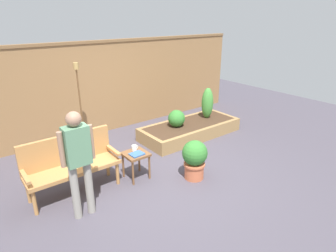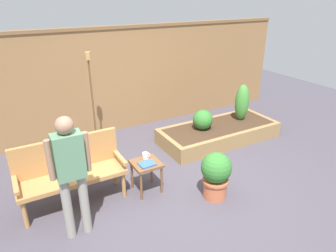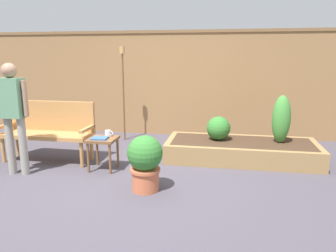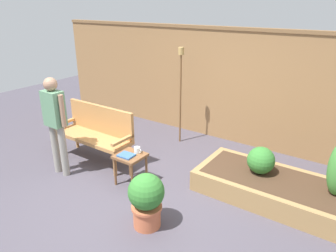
% 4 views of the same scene
% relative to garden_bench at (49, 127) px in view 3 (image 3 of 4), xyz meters
% --- Properties ---
extents(ground_plane, '(14.00, 14.00, 0.00)m').
position_rel_garden_bench_xyz_m(ground_plane, '(1.39, -0.54, -0.54)').
color(ground_plane, '#47424C').
extents(fence_back, '(8.40, 0.14, 2.16)m').
position_rel_garden_bench_xyz_m(fence_back, '(1.39, 2.06, 0.55)').
color(fence_back, olive).
rests_on(fence_back, ground_plane).
extents(garden_bench, '(1.44, 0.48, 0.94)m').
position_rel_garden_bench_xyz_m(garden_bench, '(0.00, 0.00, 0.00)').
color(garden_bench, '#B77F47').
rests_on(garden_bench, ground_plane).
extents(side_table, '(0.40, 0.40, 0.48)m').
position_rel_garden_bench_xyz_m(side_table, '(1.02, -0.30, -0.15)').
color(side_table, brown).
rests_on(side_table, ground_plane).
extents(cup_on_table, '(0.13, 0.09, 0.09)m').
position_rel_garden_bench_xyz_m(cup_on_table, '(1.06, -0.19, -0.02)').
color(cup_on_table, white).
rests_on(cup_on_table, side_table).
extents(book_on_table, '(0.23, 0.19, 0.03)m').
position_rel_garden_bench_xyz_m(book_on_table, '(1.00, -0.36, -0.05)').
color(book_on_table, '#38609E').
rests_on(book_on_table, side_table).
extents(potted_boxwood, '(0.44, 0.44, 0.70)m').
position_rel_garden_bench_xyz_m(potted_boxwood, '(1.81, -0.92, -0.16)').
color(potted_boxwood, '#C66642').
rests_on(potted_boxwood, ground_plane).
extents(raised_planter_bed, '(2.40, 1.00, 0.30)m').
position_rel_garden_bench_xyz_m(raised_planter_bed, '(3.03, 0.55, -0.39)').
color(raised_planter_bed, '#997547').
rests_on(raised_planter_bed, ground_plane).
extents(shrub_near_bench, '(0.39, 0.39, 0.39)m').
position_rel_garden_bench_xyz_m(shrub_near_bench, '(2.66, 0.60, -0.05)').
color(shrub_near_bench, brown).
rests_on(shrub_near_bench, raised_planter_bed).
extents(shrub_far_corner, '(0.28, 0.28, 0.75)m').
position_rel_garden_bench_xyz_m(shrub_far_corner, '(3.63, 0.60, 0.13)').
color(shrub_far_corner, brown).
rests_on(shrub_far_corner, raised_planter_bed).
extents(tiki_torch, '(0.10, 0.10, 1.82)m').
position_rel_garden_bench_xyz_m(tiki_torch, '(0.78, 1.42, 0.69)').
color(tiki_torch, brown).
rests_on(tiki_torch, ground_plane).
extents(person_by_bench, '(0.47, 0.20, 1.56)m').
position_rel_garden_bench_xyz_m(person_by_bench, '(-0.10, -0.70, 0.39)').
color(person_by_bench, gray).
rests_on(person_by_bench, ground_plane).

